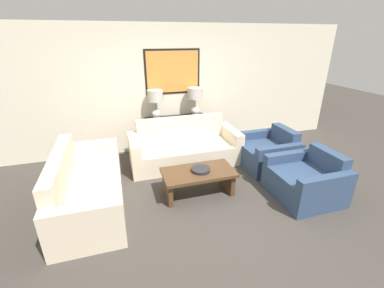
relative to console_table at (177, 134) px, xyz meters
name	(u,v)px	position (x,y,z in m)	size (l,w,h in m)	color
ground_plane	(210,202)	(0.00, -2.12, -0.38)	(20.00, 20.00, 0.00)	#3D3833
back_wall	(173,89)	(0.00, 0.26, 0.95)	(8.13, 0.12, 2.65)	beige
console_table	(177,134)	(0.00, 0.00, 0.00)	(1.31, 0.36, 0.77)	black
table_lamp_left	(155,100)	(-0.43, 0.00, 0.80)	(0.32, 0.32, 0.61)	silver
table_lamp_right	(195,97)	(0.43, 0.00, 0.80)	(0.32, 0.32, 0.61)	silver
couch_by_back_wall	(184,149)	(0.00, -0.65, -0.09)	(2.15, 0.90, 0.87)	beige
couch_by_side	(87,188)	(-1.79, -1.62, -0.09)	(0.90, 2.15, 0.87)	beige
coffee_table	(198,177)	(-0.09, -1.84, -0.08)	(1.15, 0.60, 0.42)	#4C331E
decorative_bowl	(201,170)	(-0.06, -1.84, 0.06)	(0.30, 0.30, 0.05)	#232328
armchair_near_back_wall	(267,153)	(1.52, -1.28, -0.11)	(0.94, 0.98, 0.75)	navy
armchair_near_camera	(306,181)	(1.52, -2.39, -0.11)	(0.94, 0.98, 0.75)	navy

